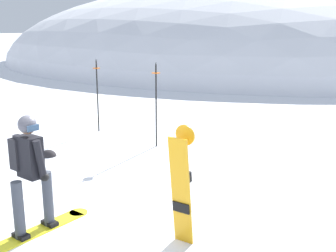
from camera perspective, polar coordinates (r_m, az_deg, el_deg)
name	(u,v)px	position (r m, az deg, el deg)	size (l,w,h in m)	color
ground_plane	(77,230)	(6.29, -12.51, -13.88)	(300.00, 300.00, 0.00)	white
ridge_peak_main	(247,60)	(37.07, 10.83, 8.94)	(42.23, 38.01, 12.63)	white
snowboarder_main	(30,171)	(6.04, -18.56, -5.95)	(0.64, 1.84, 1.71)	yellow
spare_snowboard	(182,186)	(5.46, 1.90, -8.24)	(0.28, 0.23, 1.65)	orange
piste_marker_near	(97,90)	(11.55, -9.75, 4.87)	(0.20, 0.20, 2.02)	black
piste_marker_far	(156,99)	(9.89, -1.66, 3.72)	(0.20, 0.20, 2.06)	black
rock_dark	(48,156)	(9.80, -16.19, -3.97)	(0.39, 0.33, 0.27)	#282628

